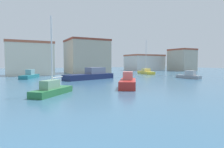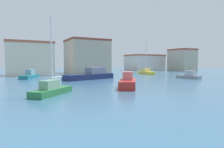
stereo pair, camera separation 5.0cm
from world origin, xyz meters
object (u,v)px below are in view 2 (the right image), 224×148
(sailboat_yellow_far_right, at_px, (146,72))
(sailboat_green_behind_lamppost, at_px, (52,89))
(motorboat_red_distant_east, at_px, (128,82))
(motorboat_grey_outer_mooring, at_px, (189,76))
(motorboat_teal_distant_north, at_px, (30,75))
(motorboat_navy_far_left, at_px, (91,75))

(sailboat_yellow_far_right, xyz_separation_m, sailboat_green_behind_lamppost, (-26.28, -21.12, -0.01))
(sailboat_yellow_far_right, relative_size, motorboat_red_distant_east, 1.57)
(motorboat_grey_outer_mooring, height_order, motorboat_red_distant_east, motorboat_red_distant_east)
(sailboat_yellow_far_right, height_order, motorboat_teal_distant_north, sailboat_yellow_far_right)
(motorboat_teal_distant_north, relative_size, motorboat_navy_far_left, 0.62)
(motorboat_grey_outer_mooring, relative_size, sailboat_green_behind_lamppost, 0.67)
(motorboat_grey_outer_mooring, bearing_deg, motorboat_red_distant_east, -161.12)
(sailboat_green_behind_lamppost, bearing_deg, motorboat_red_distant_east, 7.22)
(motorboat_grey_outer_mooring, height_order, sailboat_green_behind_lamppost, sailboat_green_behind_lamppost)
(motorboat_teal_distant_north, height_order, motorboat_navy_far_left, motorboat_navy_far_left)
(sailboat_yellow_far_right, bearing_deg, motorboat_navy_far_left, -155.53)
(sailboat_green_behind_lamppost, bearing_deg, motorboat_grey_outer_mooring, 15.01)
(motorboat_teal_distant_north, bearing_deg, motorboat_red_distant_east, -65.78)
(sailboat_yellow_far_right, relative_size, sailboat_green_behind_lamppost, 1.24)
(motorboat_red_distant_east, xyz_separation_m, motorboat_navy_far_left, (0.36, 12.05, 0.10))
(sailboat_yellow_far_right, xyz_separation_m, motorboat_red_distant_east, (-17.95, -20.06, 0.08))
(sailboat_yellow_far_right, distance_m, motorboat_grey_outer_mooring, 14.74)
(sailboat_yellow_far_right, relative_size, motorboat_teal_distant_north, 1.45)
(sailboat_green_behind_lamppost, bearing_deg, sailboat_yellow_far_right, 38.79)
(motorboat_teal_distant_north, xyz_separation_m, motorboat_navy_far_left, (8.83, -6.78, 0.18))
(motorboat_grey_outer_mooring, xyz_separation_m, motorboat_navy_far_left, (-15.62, 6.59, 0.17))
(sailboat_yellow_far_right, bearing_deg, motorboat_teal_distant_north, -177.34)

